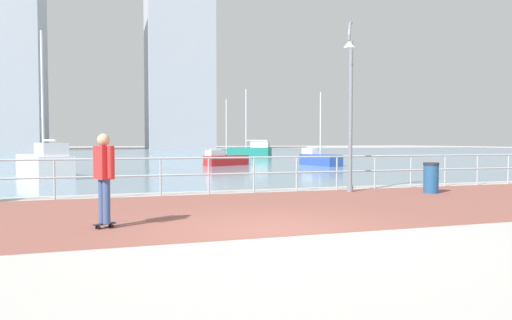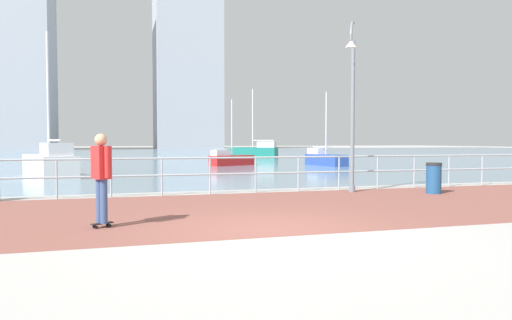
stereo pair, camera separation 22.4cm
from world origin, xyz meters
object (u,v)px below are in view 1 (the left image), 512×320
trash_bin (431,178)px  sailboat_blue (45,164)px  skateboarder (104,172)px  lamppost (350,98)px  sailboat_yellow (319,158)px  sailboat_ivory (248,151)px  sailboat_white (225,159)px

trash_bin → sailboat_blue: 15.68m
skateboarder → sailboat_blue: sailboat_blue is taller
skateboarder → lamppost: bearing=28.9°
sailboat_yellow → sailboat_ivory: 14.44m
lamppost → sailboat_yellow: size_ratio=1.10×
sailboat_yellow → skateboarder: bearing=-124.9°
lamppost → sailboat_yellow: lamppost is taller
sailboat_white → skateboarder: bearing=-109.3°
lamppost → trash_bin: 3.44m
sailboat_ivory → sailboat_white: bearing=-112.5°
lamppost → sailboat_white: 16.71m
skateboarder → sailboat_blue: bearing=101.5°
sailboat_yellow → sailboat_white: (-5.91, 1.70, -0.05)m
sailboat_blue → sailboat_ivory: sailboat_ivory is taller
sailboat_yellow → trash_bin: bearing=-103.2°
trash_bin → sailboat_blue: size_ratio=0.15×
sailboat_blue → sailboat_ivory: 25.16m
lamppost → skateboarder: bearing=-151.1°
trash_bin → sailboat_yellow: bearing=76.8°
skateboarder → sailboat_white: (7.15, 20.46, -0.62)m
trash_bin → sailboat_blue: sailboat_blue is taller
sailboat_blue → sailboat_ivory: size_ratio=0.97×
skateboarder → sailboat_ivory: size_ratio=0.26×
lamppost → sailboat_blue: size_ratio=0.82×
lamppost → sailboat_ivory: size_ratio=0.80×
skateboarder → sailboat_yellow: sailboat_yellow is taller
trash_bin → sailboat_white: size_ratio=0.22×
trash_bin → sailboat_ivory: bearing=84.2°
trash_bin → sailboat_blue: (-12.02, 10.06, 0.14)m
sailboat_yellow → lamppost: bearing=-111.9°
lamppost → sailboat_yellow: bearing=68.1°
lamppost → sailboat_white: bearing=89.8°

